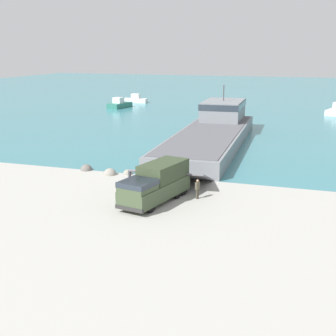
{
  "coord_description": "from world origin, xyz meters",
  "views": [
    {
      "loc": [
        14.4,
        -38.2,
        12.61
      ],
      "look_at": [
        1.0,
        2.39,
        1.67
      ],
      "focal_mm": 50.0,
      "sensor_mm": 36.0,
      "label": 1
    }
  ],
  "objects_px": {
    "military_truck": "(156,183)",
    "moored_boat_c": "(134,100)",
    "landing_craft": "(213,130)",
    "moored_boat_b": "(119,104)",
    "mooring_bollard": "(130,174)",
    "soldier_on_ramp": "(198,188)"
  },
  "relations": [
    {
      "from": "soldier_on_ramp",
      "to": "mooring_bollard",
      "type": "bearing_deg",
      "value": -8.62
    },
    {
      "from": "landing_craft",
      "to": "moored_boat_c",
      "type": "bearing_deg",
      "value": 121.91
    },
    {
      "from": "soldier_on_ramp",
      "to": "mooring_bollard",
      "type": "xyz_separation_m",
      "value": [
        -8.1,
        4.19,
        -0.54
      ]
    },
    {
      "from": "moored_boat_b",
      "to": "moored_boat_c",
      "type": "xyz_separation_m",
      "value": [
        -0.82,
        10.52,
        -0.06
      ]
    },
    {
      "from": "landing_craft",
      "to": "military_truck",
      "type": "relative_size",
      "value": 4.75
    },
    {
      "from": "soldier_on_ramp",
      "to": "moored_boat_c",
      "type": "bearing_deg",
      "value": -44.8
    },
    {
      "from": "moored_boat_c",
      "to": "mooring_bollard",
      "type": "relative_size",
      "value": 7.8
    },
    {
      "from": "landing_craft",
      "to": "soldier_on_ramp",
      "type": "bearing_deg",
      "value": -82.96
    },
    {
      "from": "moored_boat_b",
      "to": "mooring_bollard",
      "type": "xyz_separation_m",
      "value": [
        24.53,
        -52.54,
        -0.3
      ]
    },
    {
      "from": "moored_boat_b",
      "to": "military_truck",
      "type": "bearing_deg",
      "value": -51.26
    },
    {
      "from": "military_truck",
      "to": "moored_boat_b",
      "type": "distance_m",
      "value": 65.6
    },
    {
      "from": "landing_craft",
      "to": "moored_boat_b",
      "type": "distance_m",
      "value": 42.1
    },
    {
      "from": "military_truck",
      "to": "mooring_bollard",
      "type": "relative_size",
      "value": 9.65
    },
    {
      "from": "military_truck",
      "to": "soldier_on_ramp",
      "type": "height_order",
      "value": "military_truck"
    },
    {
      "from": "mooring_bollard",
      "to": "landing_craft",
      "type": "bearing_deg",
      "value": 80.26
    },
    {
      "from": "military_truck",
      "to": "soldier_on_ramp",
      "type": "bearing_deg",
      "value": 133.07
    },
    {
      "from": "mooring_bollard",
      "to": "moored_boat_c",
      "type": "bearing_deg",
      "value": 111.9
    },
    {
      "from": "military_truck",
      "to": "moored_boat_c",
      "type": "height_order",
      "value": "military_truck"
    },
    {
      "from": "mooring_bollard",
      "to": "soldier_on_ramp",
      "type": "bearing_deg",
      "value": -27.38
    },
    {
      "from": "military_truck",
      "to": "mooring_bollard",
      "type": "bearing_deg",
      "value": -128.22
    },
    {
      "from": "soldier_on_ramp",
      "to": "moored_boat_b",
      "type": "xyz_separation_m",
      "value": [
        -32.63,
        56.73,
        -0.24
      ]
    },
    {
      "from": "military_truck",
      "to": "moored_boat_c",
      "type": "xyz_separation_m",
      "value": [
        -30.3,
        69.12,
        -0.92
      ]
    }
  ]
}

